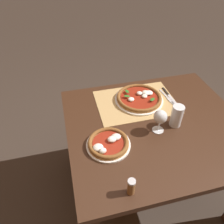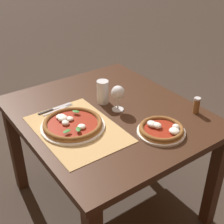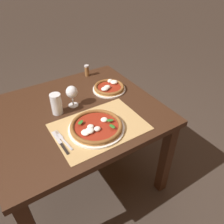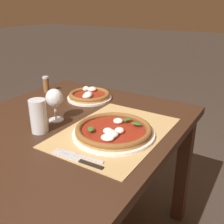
{
  "view_description": "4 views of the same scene",
  "coord_description": "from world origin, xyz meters",
  "views": [
    {
      "loc": [
        0.52,
        0.9,
        1.71
      ],
      "look_at": [
        0.26,
        -0.13,
        0.78
      ],
      "focal_mm": 35.0,
      "sensor_mm": 36.0,
      "label": 1
    },
    {
      "loc": [
        1.29,
        -0.88,
        1.68
      ],
      "look_at": [
        0.15,
        -0.07,
        0.84
      ],
      "focal_mm": 50.0,
      "sensor_mm": 36.0,
      "label": 2
    },
    {
      "loc": [
        -0.43,
        -1.15,
        1.63
      ],
      "look_at": [
        0.18,
        -0.19,
        0.77
      ],
      "focal_mm": 35.0,
      "sensor_mm": 36.0,
      "label": 3
    },
    {
      "loc": [
        -0.8,
        -0.76,
        1.25
      ],
      "look_at": [
        0.13,
        -0.18,
        0.79
      ],
      "focal_mm": 42.0,
      "sensor_mm": 36.0,
      "label": 4
    }
  ],
  "objects": [
    {
      "name": "wine_glass",
      "position": [
        0.01,
        0.06,
        0.85
      ],
      "size": [
        0.08,
        0.08,
        0.16
      ],
      "color": "silver",
      "rests_on": "dining_table"
    },
    {
      "name": "knife",
      "position": [
        -0.2,
        -0.24,
        0.75
      ],
      "size": [
        0.03,
        0.22,
        0.01
      ],
      "color": "black",
      "rests_on": "paper_placemat"
    },
    {
      "name": "dining_table",
      "position": [
        0.0,
        0.0,
        0.63
      ],
      "size": [
        1.13,
        0.99,
        0.74
      ],
      "color": "#382114",
      "rests_on": "ground"
    },
    {
      "name": "pint_glass",
      "position": [
        -0.11,
        0.04,
        0.81
      ],
      "size": [
        0.07,
        0.07,
        0.15
      ],
      "color": "silver",
      "rests_on": "dining_table"
    },
    {
      "name": "pepper_shaker",
      "position": [
        0.3,
        0.41,
        0.79
      ],
      "size": [
        0.04,
        0.04,
        0.1
      ],
      "color": "brown",
      "rests_on": "dining_table"
    },
    {
      "name": "pizza_near",
      "position": [
        0.03,
        -0.25,
        0.76
      ],
      "size": [
        0.35,
        0.35,
        0.05
      ],
      "color": "white",
      "rests_on": "paper_placemat"
    },
    {
      "name": "paper_placemat",
      "position": [
        0.05,
        -0.24,
        0.74
      ],
      "size": [
        0.55,
        0.4,
        0.0
      ],
      "primitive_type": "cube",
      "color": "tan",
      "rests_on": "dining_table"
    },
    {
      "name": "ground_plane",
      "position": [
        0.0,
        0.0,
        0.0
      ],
      "size": [
        24.0,
        24.0,
        0.0
      ],
      "primitive_type": "plane",
      "color": "#382D26"
    },
    {
      "name": "pizza_far",
      "position": [
        0.34,
        0.11,
        0.76
      ],
      "size": [
        0.26,
        0.26,
        0.05
      ],
      "color": "white",
      "rests_on": "dining_table"
    },
    {
      "name": "fork",
      "position": [
        -0.18,
        -0.23,
        0.75
      ],
      "size": [
        0.04,
        0.2,
        0.0
      ],
      "color": "#B7B7BC",
      "rests_on": "paper_placemat"
    }
  ]
}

